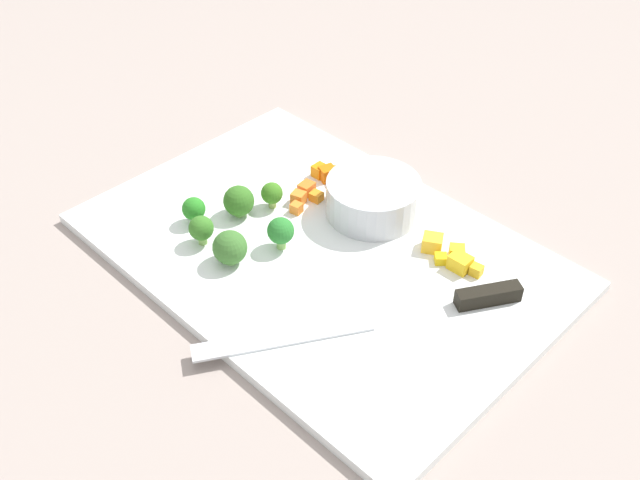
% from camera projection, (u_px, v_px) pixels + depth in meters
% --- Properties ---
extents(ground_plane, '(4.00, 4.00, 0.00)m').
position_uv_depth(ground_plane, '(320.00, 255.00, 0.83)').
color(ground_plane, gray).
extents(cutting_board, '(0.52, 0.35, 0.01)m').
position_uv_depth(cutting_board, '(320.00, 251.00, 0.82)').
color(cutting_board, white).
rests_on(cutting_board, ground_plane).
extents(prep_bowl, '(0.11, 0.11, 0.04)m').
position_uv_depth(prep_bowl, '(374.00, 198.00, 0.85)').
color(prep_bowl, silver).
rests_on(prep_bowl, cutting_board).
extents(chef_knife, '(0.19, 0.30, 0.02)m').
position_uv_depth(chef_knife, '(415.00, 311.00, 0.73)').
color(chef_knife, silver).
rests_on(chef_knife, cutting_board).
extents(carrot_dice_0, '(0.02, 0.02, 0.02)m').
position_uv_depth(carrot_dice_0, '(327.00, 174.00, 0.91)').
color(carrot_dice_0, orange).
rests_on(carrot_dice_0, cutting_board).
extents(carrot_dice_1, '(0.02, 0.02, 0.01)m').
position_uv_depth(carrot_dice_1, '(338.00, 172.00, 0.92)').
color(carrot_dice_1, orange).
rests_on(carrot_dice_1, cutting_board).
extents(carrot_dice_2, '(0.01, 0.02, 0.02)m').
position_uv_depth(carrot_dice_2, '(319.00, 171.00, 0.92)').
color(carrot_dice_2, orange).
rests_on(carrot_dice_2, cutting_board).
extents(carrot_dice_3, '(0.01, 0.01, 0.01)m').
position_uv_depth(carrot_dice_3, '(296.00, 208.00, 0.86)').
color(carrot_dice_3, orange).
rests_on(carrot_dice_3, cutting_board).
extents(carrot_dice_4, '(0.02, 0.02, 0.01)m').
position_uv_depth(carrot_dice_4, '(307.00, 188.00, 0.89)').
color(carrot_dice_4, orange).
rests_on(carrot_dice_4, cutting_board).
extents(carrot_dice_5, '(0.02, 0.02, 0.01)m').
position_uv_depth(carrot_dice_5, '(337.00, 178.00, 0.91)').
color(carrot_dice_5, orange).
rests_on(carrot_dice_5, cutting_board).
extents(carrot_dice_6, '(0.02, 0.02, 0.01)m').
position_uv_depth(carrot_dice_6, '(348.00, 174.00, 0.91)').
color(carrot_dice_6, orange).
rests_on(carrot_dice_6, cutting_board).
extents(carrot_dice_7, '(0.02, 0.02, 0.01)m').
position_uv_depth(carrot_dice_7, '(299.00, 198.00, 0.87)').
color(carrot_dice_7, orange).
rests_on(carrot_dice_7, cutting_board).
extents(carrot_dice_8, '(0.02, 0.01, 0.01)m').
position_uv_depth(carrot_dice_8, '(316.00, 196.00, 0.88)').
color(carrot_dice_8, orange).
rests_on(carrot_dice_8, cutting_board).
extents(pepper_dice_0, '(0.03, 0.03, 0.02)m').
position_uv_depth(pepper_dice_0, '(432.00, 243.00, 0.81)').
color(pepper_dice_0, yellow).
rests_on(pepper_dice_0, cutting_board).
extents(pepper_dice_1, '(0.02, 0.02, 0.02)m').
position_uv_depth(pepper_dice_1, '(460.00, 263.00, 0.78)').
color(pepper_dice_1, yellow).
rests_on(pepper_dice_1, cutting_board).
extents(pepper_dice_2, '(0.02, 0.02, 0.01)m').
position_uv_depth(pepper_dice_2, '(457.00, 252.00, 0.80)').
color(pepper_dice_2, yellow).
rests_on(pepper_dice_2, cutting_board).
extents(pepper_dice_3, '(0.01, 0.01, 0.01)m').
position_uv_depth(pepper_dice_3, '(476.00, 270.00, 0.78)').
color(pepper_dice_3, yellow).
rests_on(pepper_dice_3, cutting_board).
extents(pepper_dice_4, '(0.02, 0.02, 0.01)m').
position_uv_depth(pepper_dice_4, '(441.00, 259.00, 0.79)').
color(pepper_dice_4, yellow).
rests_on(pepper_dice_4, cutting_board).
extents(broccoli_floret_0, '(0.04, 0.04, 0.04)m').
position_uv_depth(broccoli_floret_0, '(239.00, 201.00, 0.85)').
color(broccoli_floret_0, '#88C165').
rests_on(broccoli_floret_0, cutting_board).
extents(broccoli_floret_1, '(0.03, 0.03, 0.04)m').
position_uv_depth(broccoli_floret_1, '(201.00, 229.00, 0.81)').
color(broccoli_floret_1, '#82B056').
rests_on(broccoli_floret_1, cutting_board).
extents(broccoli_floret_2, '(0.03, 0.03, 0.04)m').
position_uv_depth(broccoli_floret_2, '(281.00, 231.00, 0.80)').
color(broccoli_floret_2, '#85BB5B').
rests_on(broccoli_floret_2, cutting_board).
extents(broccoli_floret_3, '(0.04, 0.04, 0.04)m').
position_uv_depth(broccoli_floret_3, '(230.00, 248.00, 0.79)').
color(broccoli_floret_3, '#89BF6C').
rests_on(broccoli_floret_3, cutting_board).
extents(broccoli_floret_4, '(0.03, 0.03, 0.03)m').
position_uv_depth(broccoli_floret_4, '(272.00, 194.00, 0.86)').
color(broccoli_floret_4, '#95AE54').
rests_on(broccoli_floret_4, cutting_board).
extents(broccoli_floret_5, '(0.03, 0.03, 0.03)m').
position_uv_depth(broccoli_floret_5, '(194.00, 209.00, 0.84)').
color(broccoli_floret_5, '#85AE56').
rests_on(broccoli_floret_5, cutting_board).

